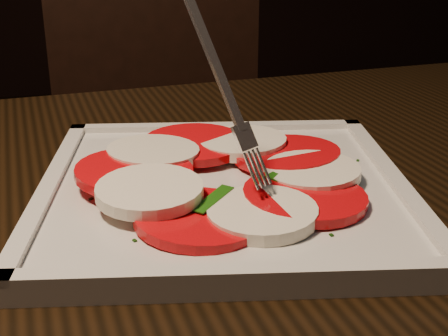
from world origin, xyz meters
The scene contains 5 objects.
table centered at (-0.05, -0.24, 0.65)m, with size 1.26×0.90×0.75m.
chair centered at (-0.06, 0.41, 0.53)m, with size 0.44×0.44×0.93m.
plate centered at (-0.09, -0.25, 0.76)m, with size 0.32×0.32×0.01m, color silver.
caprese_salad centered at (-0.09, -0.25, 0.77)m, with size 0.27×0.26×0.03m.
fork centered at (-0.11, -0.26, 0.86)m, with size 0.04×0.09×0.15m, color white, non-canonical shape.
Camera 1 is at (-0.21, -0.74, 0.99)m, focal length 50.00 mm.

